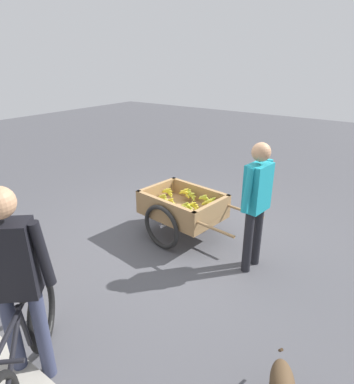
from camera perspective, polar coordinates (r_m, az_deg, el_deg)
name	(u,v)px	position (r m, az deg, el deg)	size (l,w,h in m)	color
ground_plane	(173,242)	(4.78, -0.66, -8.69)	(24.00, 24.00, 0.00)	#47474C
fruit_cart	(183,209)	(4.73, 1.08, -2.97)	(1.73, 1.01, 0.71)	#937047
vendor_person	(257,197)	(3.92, 13.69, -0.83)	(0.24, 0.57, 1.61)	black
bicycle	(23,359)	(3.01, -25.12, -24.76)	(1.14, 1.29, 0.85)	black
cyclist_person	(14,273)	(2.70, -26.46, -12.52)	(0.41, 0.41, 1.69)	#333851
plastic_bucket	(15,266)	(4.51, -26.38, -11.41)	(0.22, 0.22, 0.26)	orange
apple_crate	(0,236)	(5.29, -28.34, -6.76)	(0.44, 0.32, 0.32)	#99754C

